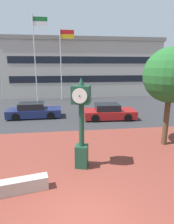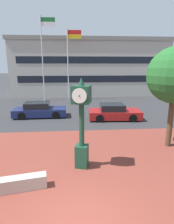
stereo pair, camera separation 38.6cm
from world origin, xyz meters
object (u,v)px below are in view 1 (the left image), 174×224
flagpole_primary (36,52)px  car_street_mid (34,111)px  civic_building (80,67)px  car_street_near (109,112)px  plaza_tree (173,77)px  flagpole_secondary (62,58)px  street_clock (81,121)px

flagpole_primary → car_street_mid: bearing=-86.7°
civic_building → car_street_near: bearing=-87.9°
plaza_tree → car_street_mid: 11.10m
car_street_mid → flagpole_secondary: flagpole_secondary is taller
street_clock → flagpole_primary: flagpole_primary is taller
car_street_mid → plaza_tree: bearing=49.7°
car_street_near → flagpole_secondary: bearing=-155.0°
flagpole_secondary → civic_building: (2.99, 9.40, -1.14)m
plaza_tree → flagpole_primary: size_ratio=0.53×
civic_building → car_street_mid: bearing=-108.0°
street_clock → flagpole_primary: size_ratio=0.39×
civic_building → street_clock: bearing=-95.3°
flagpole_primary → flagpole_secondary: (3.06, 0.00, -0.71)m
street_clock → car_street_mid: bearing=126.2°
street_clock → flagpole_secondary: bearing=107.7°
car_street_mid → civic_building: 18.43m
flagpole_secondary → car_street_mid: bearing=-108.5°
car_street_mid → street_clock: bearing=19.0°
flagpole_secondary → civic_building: size_ratio=0.38×
car_street_near → car_street_mid: size_ratio=0.96×
plaza_tree → civic_building: 24.01m
plaza_tree → civic_building: (-2.68, 23.86, 0.23)m
flagpole_primary → civic_building: flagpole_primary is taller
flagpole_primary → car_street_near: bearing=-53.5°
plaza_tree → flagpole_secondary: size_ratio=0.61×
flagpole_primary → flagpole_secondary: 3.15m
street_clock → plaza_tree: 5.67m
flagpole_secondary → civic_building: 9.93m
plaza_tree → civic_building: bearing=96.4°
car_street_near → civic_building: size_ratio=0.19×
flagpole_primary → flagpole_secondary: bearing=0.0°
car_street_near → flagpole_primary: bearing=-140.4°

